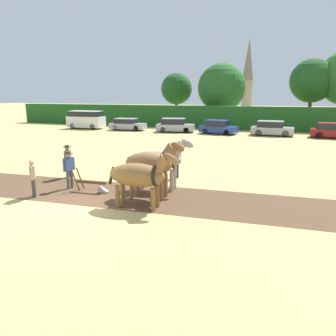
% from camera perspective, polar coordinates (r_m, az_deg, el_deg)
% --- Properties ---
extents(ground_plane, '(240.00, 240.00, 0.00)m').
position_cam_1_polar(ground_plane, '(13.55, -16.23, -6.25)').
color(ground_plane, tan).
extents(plowed_furrow_strip, '(32.75, 5.71, 0.01)m').
position_cam_1_polar(plowed_furrow_strip, '(16.28, -19.79, -3.30)').
color(plowed_furrow_strip, brown).
rests_on(plowed_furrow_strip, ground).
extents(hedgerow, '(60.45, 1.61, 2.85)m').
position_cam_1_polar(hedgerow, '(42.05, 9.44, 8.67)').
color(hedgerow, '#1E511E').
rests_on(hedgerow, ground).
extents(tree_far_left, '(4.59, 4.59, 7.36)m').
position_cam_1_polar(tree_far_left, '(50.15, 1.49, 13.60)').
color(tree_far_left, '#423323').
rests_on(tree_far_left, ground).
extents(tree_left, '(6.53, 6.53, 8.44)m').
position_cam_1_polar(tree_left, '(47.00, 9.31, 13.65)').
color(tree_left, '#423323').
rests_on(tree_left, ground).
extents(tree_center_left, '(5.50, 5.50, 8.69)m').
position_cam_1_polar(tree_center_left, '(46.63, 23.80, 13.71)').
color(tree_center_left, brown).
rests_on(tree_center_left, ground).
extents(church_spire, '(2.47, 2.47, 16.06)m').
position_cam_1_polar(church_spire, '(76.16, 13.75, 15.49)').
color(church_spire, gray).
rests_on(church_spire, ground).
extents(draft_horse_lead_left, '(2.86, 1.08, 2.27)m').
position_cam_1_polar(draft_horse_lead_left, '(12.45, -4.97, -1.25)').
color(draft_horse_lead_left, brown).
rests_on(draft_horse_lead_left, ground).
extents(draft_horse_lead_right, '(2.70, 1.17, 2.50)m').
position_cam_1_polar(draft_horse_lead_right, '(13.63, -2.98, 0.71)').
color(draft_horse_lead_right, brown).
rests_on(draft_horse_lead_right, ground).
extents(draft_horse_trail_left, '(2.86, 1.06, 2.45)m').
position_cam_1_polar(draft_horse_trail_left, '(14.86, -1.27, 1.49)').
color(draft_horse_trail_left, '#B2A38E').
rests_on(draft_horse_trail_left, ground).
extents(plow, '(1.70, 0.48, 1.13)m').
position_cam_1_polar(plow, '(14.99, -12.81, -2.93)').
color(plow, '#4C331E').
rests_on(plow, ground).
extents(farmer_at_plow, '(0.44, 0.66, 1.74)m').
position_cam_1_polar(farmer_at_plow, '(15.73, -16.86, 0.21)').
color(farmer_at_plow, '#4C4C4C').
rests_on(farmer_at_plow, ground).
extents(farmer_beside_team, '(0.51, 0.45, 1.64)m').
position_cam_1_polar(farmer_beside_team, '(16.89, 1.33, 1.32)').
color(farmer_beside_team, '#28334C').
rests_on(farmer_beside_team, ground).
extents(farmer_onlooker_left, '(0.44, 0.54, 1.62)m').
position_cam_1_polar(farmer_onlooker_left, '(14.94, -22.49, -1.24)').
color(farmer_onlooker_left, '#38332D').
rests_on(farmer_onlooker_left, ground).
extents(farmer_onlooker_right, '(0.43, 0.64, 1.72)m').
position_cam_1_polar(farmer_onlooker_right, '(17.86, -17.06, 1.59)').
color(farmer_onlooker_right, '#28334C').
rests_on(farmer_onlooker_right, ground).
extents(parked_van, '(4.69, 1.95, 2.24)m').
position_cam_1_polar(parked_van, '(43.05, -14.10, 8.18)').
color(parked_van, silver).
rests_on(parked_van, ground).
extents(parked_car_left, '(4.42, 2.19, 1.44)m').
position_cam_1_polar(parked_car_left, '(40.32, -7.10, 7.54)').
color(parked_car_left, '#9E9EA8').
rests_on(parked_car_left, ground).
extents(parked_car_center_left, '(4.55, 2.57, 1.60)m').
position_cam_1_polar(parked_car_center_left, '(38.01, 1.22, 7.42)').
color(parked_car_center_left, '#9E9EA8').
rests_on(parked_car_center_left, ground).
extents(parked_car_center, '(4.29, 2.55, 1.52)m').
position_cam_1_polar(parked_car_center, '(36.67, 8.74, 7.02)').
color(parked_car_center, navy).
rests_on(parked_car_center, ground).
extents(parked_car_center_right, '(4.31, 1.84, 1.55)m').
position_cam_1_polar(parked_car_center_right, '(36.40, 17.62, 6.57)').
color(parked_car_center_right, '#9E9EA8').
rests_on(parked_car_center_right, ground).
extents(parked_car_right, '(4.52, 1.86, 1.52)m').
position_cam_1_polar(parked_car_right, '(36.55, 26.92, 5.79)').
color(parked_car_right, maroon).
rests_on(parked_car_right, ground).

